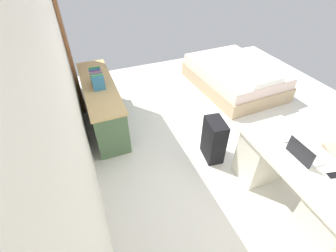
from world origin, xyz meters
The scene contains 12 objects.
ground_plane centered at (0.00, 0.00, 0.00)m, with size 5.89×5.89×0.00m, color silver.
wall_back centered at (0.00, 2.00, 1.37)m, with size 4.89×0.10×2.75m, color white.
door_wooden centered at (1.90, 1.92, 1.02)m, with size 0.88×0.05×2.04m, color brown.
desk centered at (-1.33, -0.07, 0.38)m, with size 1.45×0.69×0.72m.
credenza centered at (1.06, 1.62, 0.36)m, with size 1.80×0.48×0.72m.
bed centered at (1.23, -1.06, 0.24)m, with size 1.95×1.47×0.58m.
suitcase_black centered at (-0.32, 0.35, 0.31)m, with size 0.36×0.22×0.63m, color black.
laptop centered at (-1.27, -0.07, 0.77)m, with size 0.31×0.23×0.21m.
computer_mouse centered at (-1.01, -0.12, 0.73)m, with size 0.06×0.10×0.03m, color white.
cell_phone_near_laptop centered at (-1.56, -0.19, 0.72)m, with size 0.07×0.14×0.01m, color black.
book_row centered at (1.03, 1.62, 0.83)m, with size 0.36×0.17×0.24m.
figurine_small centered at (1.50, 1.62, 0.78)m, with size 0.08×0.08×0.11m, color #4C7FBF.
Camera 1 is at (-2.30, 1.83, 2.52)m, focal length 25.30 mm.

